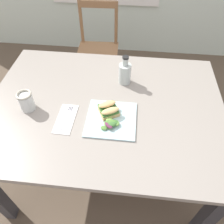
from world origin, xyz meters
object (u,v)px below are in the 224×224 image
object	(u,v)px
sandwich_half_front	(110,113)
sandwich_half_back	(107,106)
fork_on_napkin	(67,116)
mason_jar_iced_tea	(27,102)
chair_wooden_far	(98,50)
bottle_cold_brew	(125,74)
plate_lunch	(111,119)
dining_table	(105,116)

from	to	relation	value
sandwich_half_front	sandwich_half_back	bearing A→B (deg)	115.77
fork_on_napkin	mason_jar_iced_tea	bearing A→B (deg)	170.45
chair_wooden_far	sandwich_half_front	xyz separation A→B (m)	(0.26, -1.13, 0.33)
sandwich_half_front	sandwich_half_back	size ratio (longest dim) A/B	1.00
sandwich_half_front	sandwich_half_back	world-z (taller)	same
chair_wooden_far	bottle_cold_brew	size ratio (longest dim) A/B	4.54
chair_wooden_far	plate_lunch	size ratio (longest dim) A/B	3.20
plate_lunch	bottle_cold_brew	bearing A→B (deg)	81.58
bottle_cold_brew	plate_lunch	bearing A→B (deg)	-98.42
plate_lunch	bottle_cold_brew	size ratio (longest dim) A/B	1.42
chair_wooden_far	plate_lunch	distance (m)	1.21
sandwich_half_front	bottle_cold_brew	bearing A→B (deg)	79.82
mason_jar_iced_tea	sandwich_half_back	bearing A→B (deg)	3.83
dining_table	bottle_cold_brew	bearing A→B (deg)	65.24
fork_on_napkin	sandwich_half_back	bearing A→B (deg)	17.76
bottle_cold_brew	sandwich_half_back	bearing A→B (deg)	-106.59
fork_on_napkin	bottle_cold_brew	distance (m)	0.45
sandwich_half_front	fork_on_napkin	xyz separation A→B (m)	(-0.24, -0.02, -0.03)
dining_table	fork_on_napkin	bearing A→B (deg)	-149.01
sandwich_half_front	chair_wooden_far	bearing A→B (deg)	102.83
chair_wooden_far	mason_jar_iced_tea	size ratio (longest dim) A/B	7.56
dining_table	sandwich_half_back	xyz separation A→B (m)	(0.02, -0.05, 0.14)
dining_table	chair_wooden_far	world-z (taller)	chair_wooden_far
dining_table	chair_wooden_far	bearing A→B (deg)	101.66
dining_table	chair_wooden_far	xyz separation A→B (m)	(-0.21, 1.03, -0.19)
fork_on_napkin	plate_lunch	bearing A→B (deg)	0.98
bottle_cold_brew	mason_jar_iced_tea	size ratio (longest dim) A/B	1.67
chair_wooden_far	fork_on_napkin	xyz separation A→B (m)	(0.02, -1.15, 0.30)
dining_table	mason_jar_iced_tea	size ratio (longest dim) A/B	12.10
chair_wooden_far	bottle_cold_brew	distance (m)	0.94
chair_wooden_far	mason_jar_iced_tea	bearing A→B (deg)	-101.06
bottle_cold_brew	mason_jar_iced_tea	distance (m)	0.61
chair_wooden_far	fork_on_napkin	bearing A→B (deg)	-89.17
dining_table	plate_lunch	world-z (taller)	plate_lunch
dining_table	bottle_cold_brew	world-z (taller)	bottle_cold_brew
chair_wooden_far	sandwich_half_front	size ratio (longest dim) A/B	7.91
sandwich_half_back	mason_jar_iced_tea	world-z (taller)	mason_jar_iced_tea
dining_table	fork_on_napkin	distance (m)	0.25
dining_table	sandwich_half_front	size ratio (longest dim) A/B	12.67
chair_wooden_far	sandwich_half_back	bearing A→B (deg)	-77.78
dining_table	plate_lunch	bearing A→B (deg)	-65.82
plate_lunch	sandwich_half_front	world-z (taller)	sandwich_half_front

